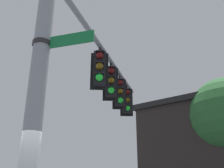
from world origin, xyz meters
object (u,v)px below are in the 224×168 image
traffic_light_nearest_pole (99,68)px  traffic_light_mid_outer (120,92)px  traffic_light_arm_end (127,101)px  street_name_sign (53,42)px  traffic_light_mid_inner (111,82)px

traffic_light_nearest_pole → traffic_light_mid_outer: 2.32m
traffic_light_nearest_pole → traffic_light_arm_end: size_ratio=1.00×
street_name_sign → traffic_light_mid_outer: bearing=-108.2°
traffic_light_mid_inner → traffic_light_arm_end: same height
traffic_light_nearest_pole → traffic_light_mid_outer: (-0.81, -2.18, 0.00)m
traffic_light_mid_inner → street_name_sign: bearing=72.5°
traffic_light_mid_outer → street_name_sign: size_ratio=1.19×
traffic_light_arm_end → traffic_light_mid_inner: bearing=69.6°
traffic_light_nearest_pole → street_name_sign: size_ratio=1.19×
traffic_light_nearest_pole → traffic_light_mid_outer: size_ratio=1.00×
traffic_light_mid_inner → traffic_light_mid_outer: bearing=-110.4°
traffic_light_mid_outer → traffic_light_nearest_pole: bearing=69.6°
traffic_light_nearest_pole → traffic_light_mid_inner: 1.16m
traffic_light_arm_end → street_name_sign: size_ratio=1.19×
traffic_light_nearest_pole → traffic_light_mid_inner: (-0.41, -1.09, 0.00)m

